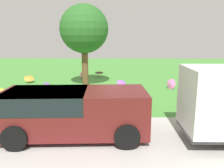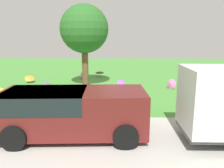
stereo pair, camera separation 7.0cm
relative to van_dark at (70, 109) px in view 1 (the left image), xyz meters
The scene contains 13 objects.
ground 7.17m from the van_dark, 92.50° to the right, with size 40.00×40.00×0.00m, color #478C38.
road_strip 1.00m from the van_dark, 137.11° to the left, with size 40.00×4.19×0.01m, color #B2AFA8.
van_dark is the anchor object (origin of this frame).
park_bench 3.47m from the van_dark, 93.12° to the right, with size 1.66×0.73×0.90m.
shade_tree 7.81m from the van_dark, 85.55° to the right, with size 3.00×3.00×5.19m.
parasol_pink_0 6.45m from the van_dark, 54.41° to the right, with size 0.75×0.72×0.57m.
parasol_pink_1 11.20m from the van_dark, 89.94° to the right, with size 0.77×0.76×0.60m.
parasol_purple_0 7.15m from the van_dark, 66.96° to the right, with size 0.72×0.73×0.57m.
parasol_pink_2 10.45m from the van_dark, 82.67° to the right, with size 0.82×0.82×0.79m.
parasol_yellow_0 5.80m from the van_dark, 44.77° to the right, with size 0.86×0.96×0.78m.
parasol_pink_3 8.48m from the van_dark, 124.86° to the right, with size 0.68×0.66×0.66m.
parasol_orange_0 9.85m from the van_dark, 60.95° to the right, with size 0.87×0.86×0.57m.
parasol_purple_1 7.48m from the van_dark, 103.63° to the right, with size 0.75×0.74×0.54m.
Camera 1 is at (-1.27, 14.03, 3.22)m, focal length 36.15 mm.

